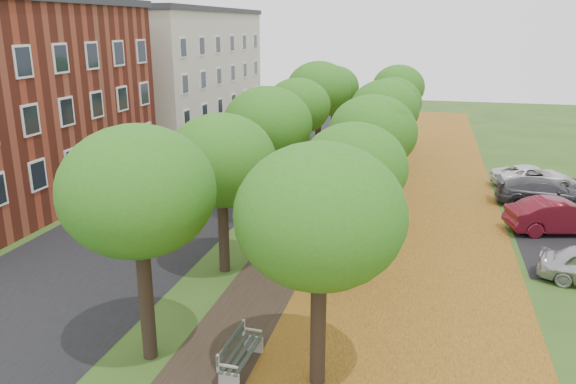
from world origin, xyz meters
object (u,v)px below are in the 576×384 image
Objects in this scene: bench at (240,353)px; car_red at (561,216)px; car_white at (533,177)px; car_grey at (544,192)px.

car_red is at bearing -35.49° from bench.
car_white reaches higher than bench.
car_grey is 1.05× the size of car_white.
car_red is at bearing 179.44° from car_grey.
bench is 0.42× the size of car_grey.
car_white is at bearing -14.57° from car_red.
car_red is 7.57m from car_white.
car_white is at bearing -0.56° from car_grey.
bench is 20.55m from car_grey.
car_red reaches higher than car_grey.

